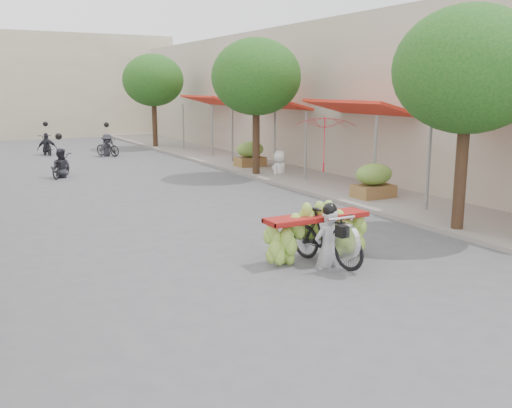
% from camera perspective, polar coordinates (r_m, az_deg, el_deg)
% --- Properties ---
extents(ground, '(120.00, 120.00, 0.00)m').
position_cam_1_polar(ground, '(8.10, 14.42, -13.71)').
color(ground, '#4F4F54').
rests_on(ground, ground).
extents(sidewalk_right, '(4.00, 60.00, 0.12)m').
position_cam_1_polar(sidewalk_right, '(23.86, 2.24, 3.51)').
color(sidewalk_right, gray).
rests_on(sidewalk_right, ground).
extents(shophouse_row_right, '(9.77, 40.00, 6.00)m').
position_cam_1_polar(shophouse_row_right, '(25.77, 13.21, 10.38)').
color(shophouse_row_right, '#B0A392').
rests_on(shophouse_row_right, ground).
extents(far_building, '(20.00, 6.00, 7.00)m').
position_cam_1_polar(far_building, '(43.58, -22.27, 10.87)').
color(far_building, beige).
rests_on(far_building, ground).
extents(street_tree_near, '(3.40, 3.40, 5.25)m').
position_cam_1_polar(street_tree_near, '(14.02, 20.46, 12.40)').
color(street_tree_near, '#3A2719').
rests_on(street_tree_near, ground).
extents(street_tree_mid, '(3.40, 3.40, 5.25)m').
position_cam_1_polar(street_tree_mid, '(21.96, 0.01, 12.57)').
color(street_tree_mid, '#3A2719').
rests_on(street_tree_mid, ground).
extents(street_tree_far, '(3.40, 3.40, 5.25)m').
position_cam_1_polar(street_tree_far, '(33.00, -10.24, 12.06)').
color(street_tree_far, '#3A2719').
rests_on(street_tree_far, ground).
extents(produce_crate_mid, '(1.20, 0.88, 1.16)m').
position_cam_1_polar(produce_crate_mid, '(17.65, 11.70, 2.56)').
color(produce_crate_mid, brown).
rests_on(produce_crate_mid, ground).
extents(produce_crate_far, '(1.20, 0.88, 1.16)m').
position_cam_1_polar(produce_crate_far, '(24.25, -0.60, 5.21)').
color(produce_crate_far, brown).
rests_on(produce_crate_far, ground).
extents(banana_motorbike, '(2.20, 1.95, 2.09)m').
position_cam_1_polar(banana_motorbike, '(11.24, 6.75, -2.46)').
color(banana_motorbike, black).
rests_on(banana_motorbike, ground).
extents(market_umbrella, '(2.36, 2.36, 1.88)m').
position_cam_1_polar(market_umbrella, '(18.79, 7.02, 8.85)').
color(market_umbrella, red).
rests_on(market_umbrella, ground).
extents(pedestrian, '(1.02, 0.87, 1.77)m').
position_cam_1_polar(pedestrian, '(22.25, 2.39, 5.38)').
color(pedestrian, white).
rests_on(pedestrian, ground).
extents(bg_motorbike_a, '(1.31, 1.69, 1.95)m').
position_cam_1_polar(bg_motorbike_a, '(23.15, -19.00, 4.35)').
color(bg_motorbike_a, black).
rests_on(bg_motorbike_a, ground).
extents(bg_motorbike_b, '(1.19, 1.54, 1.95)m').
position_cam_1_polar(bg_motorbike_b, '(29.63, -14.67, 6.31)').
color(bg_motorbike_b, black).
rests_on(bg_motorbike_b, ground).
extents(bg_motorbike_c, '(0.98, 1.75, 1.95)m').
position_cam_1_polar(bg_motorbike_c, '(31.25, -20.21, 6.05)').
color(bg_motorbike_c, black).
rests_on(bg_motorbike_c, ground).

